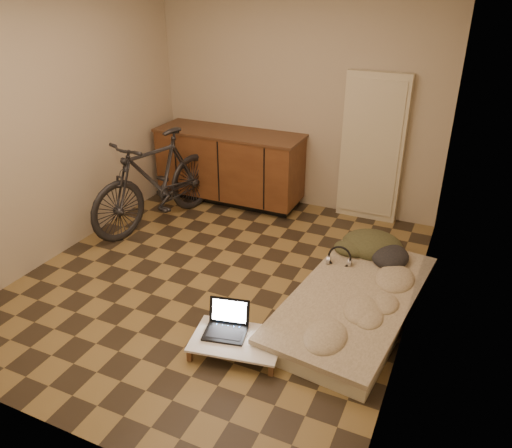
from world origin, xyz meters
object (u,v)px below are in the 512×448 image
at_px(lap_desk, 237,340).
at_px(bicycle, 156,176).
at_px(laptop, 227,325).
at_px(futon, 354,302).

bearing_deg(lap_desk, bicycle, 127.95).
bearing_deg(bicycle, laptop, -27.71).
relative_size(bicycle, futon, 0.90).
distance_m(futon, lap_desk, 1.12).
distance_m(futon, laptop, 1.15).
relative_size(lap_desk, laptop, 2.00).
distance_m(bicycle, laptop, 2.35).
distance_m(lap_desk, laptop, 0.15).
distance_m(bicycle, futon, 2.66).
distance_m(bicycle, lap_desk, 2.49).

